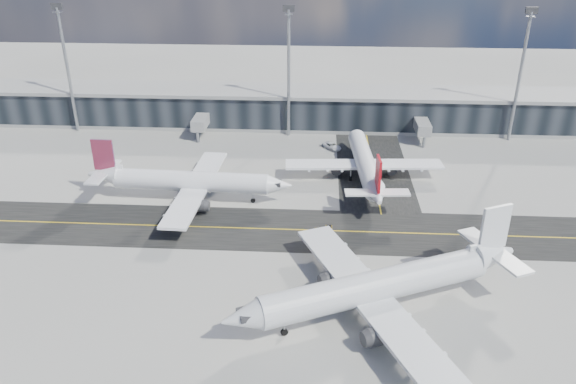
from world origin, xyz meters
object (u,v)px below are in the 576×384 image
airliner_redtail (365,163)px  airliner_near (380,286)px  service_van (332,146)px  airliner_af (188,181)px  baggage_tug (325,231)px

airliner_redtail → airliner_near: size_ratio=0.92×
airliner_redtail → service_van: (-6.05, 15.92, -2.81)m
airliner_af → baggage_tug: (24.15, -11.28, -2.73)m
airliner_redtail → baggage_tug: bearing=-112.8°
service_van → baggage_tug: bearing=-130.0°
airliner_af → airliner_redtail: (31.59, 10.27, -0.09)m
airliner_af → service_van: 36.69m
airliner_near → airliner_redtail: bearing=-25.4°
airliner_redtail → service_van: bearing=107.0°
airliner_near → service_van: 56.48m
baggage_tug → airliner_af: bearing=-114.8°
airliner_af → airliner_near: 43.02m
baggage_tug → service_van: baggage_tug is taller
airliner_af → airliner_redtail: airliner_af is taller
airliner_af → service_van: size_ratio=7.60×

